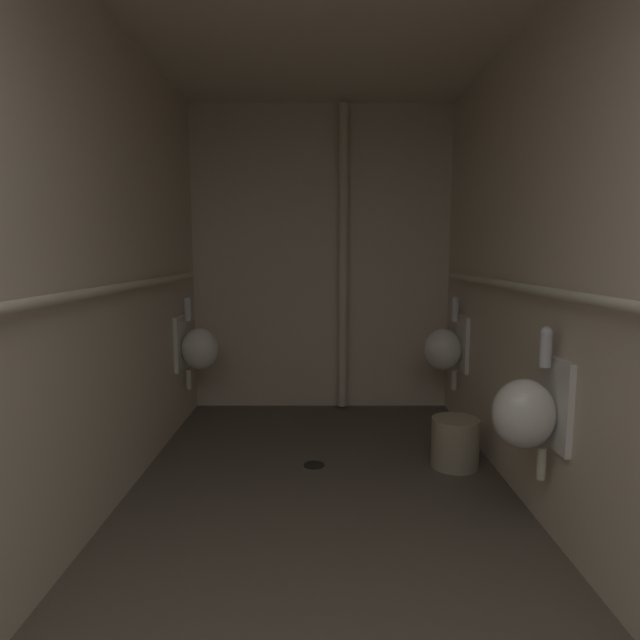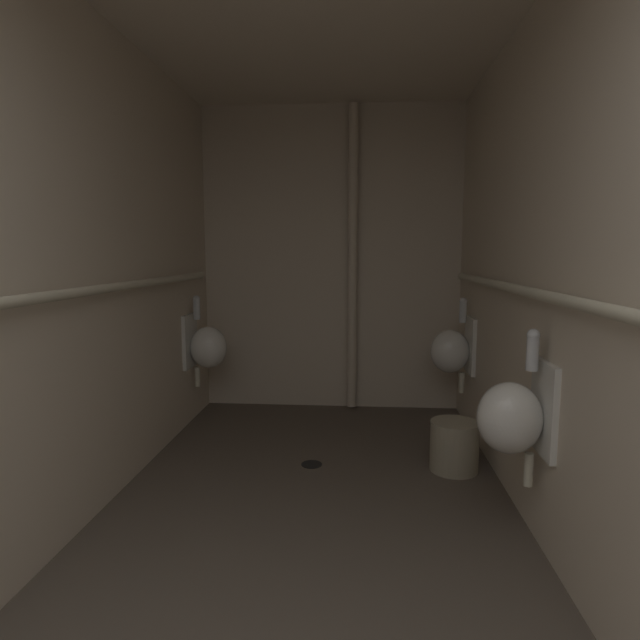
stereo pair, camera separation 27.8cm
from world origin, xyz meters
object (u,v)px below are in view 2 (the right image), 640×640
(urinal_left_mid, at_px, (206,346))
(floor_drain, at_px, (312,464))
(urinal_right_mid, at_px, (514,416))
(urinal_right_far, at_px, (453,350))
(waste_bin, at_px, (454,446))
(standpipe_back_wall, at_px, (353,260))

(urinal_left_mid, bearing_deg, floor_drain, -40.82)
(urinal_right_mid, relative_size, floor_drain, 5.39)
(urinal_right_mid, bearing_deg, floor_drain, 139.56)
(urinal_right_far, distance_m, waste_bin, 0.95)
(standpipe_back_wall, distance_m, waste_bin, 1.88)
(urinal_left_mid, relative_size, floor_drain, 5.39)
(floor_drain, bearing_deg, standpipe_back_wall, 79.42)
(urinal_left_mid, distance_m, waste_bin, 2.11)
(standpipe_back_wall, relative_size, waste_bin, 8.13)
(urinal_left_mid, relative_size, waste_bin, 2.33)
(waste_bin, bearing_deg, urinal_right_mid, -82.68)
(urinal_left_mid, bearing_deg, urinal_right_mid, -40.62)
(floor_drain, bearing_deg, urinal_left_mid, 139.18)
(standpipe_back_wall, xyz_separation_m, floor_drain, (-0.24, -1.29, -1.33))
(standpipe_back_wall, distance_m, floor_drain, 1.87)
(floor_drain, bearing_deg, urinal_right_mid, -40.44)
(urinal_left_mid, relative_size, urinal_right_far, 1.00)
(urinal_right_mid, height_order, urinal_right_far, same)
(standpipe_back_wall, bearing_deg, urinal_right_mid, -69.79)
(urinal_left_mid, relative_size, urinal_right_mid, 1.00)
(urinal_right_far, bearing_deg, waste_bin, -97.95)
(urinal_right_far, bearing_deg, urinal_left_mid, 179.20)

